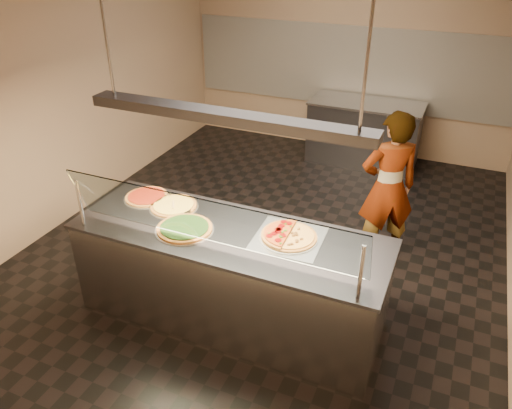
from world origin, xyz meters
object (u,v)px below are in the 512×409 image
at_px(sneeze_guard, 208,222).
at_px(half_pizza_pepperoni, 277,232).
at_px(perforated_tray, 289,237).
at_px(worker, 388,188).
at_px(half_pizza_sausage, 302,238).
at_px(prep_table, 364,133).
at_px(pizza_cheese, 174,205).
at_px(pizza_spinach, 185,228).
at_px(pizza_spatula, 178,207).
at_px(pizza_tomato, 147,196).
at_px(serving_counter, 231,276).
at_px(heat_lamp_housing, 226,117).

height_order(sneeze_guard, half_pizza_pepperoni, sneeze_guard).
xyz_separation_m(perforated_tray, worker, (0.56, 1.44, -0.11)).
bearing_deg(half_pizza_sausage, worker, 72.47).
bearing_deg(perforated_tray, prep_table, 92.73).
xyz_separation_m(pizza_cheese, worker, (1.71, 1.37, -0.12)).
bearing_deg(pizza_spinach, pizza_cheese, 133.95).
bearing_deg(prep_table, pizza_cheese, -104.55).
relative_size(half_pizza_pepperoni, pizza_spatula, 1.77).
xyz_separation_m(pizza_cheese, pizza_tomato, (-0.33, 0.05, -0.00)).
bearing_deg(pizza_spinach, pizza_spatula, 130.67).
height_order(sneeze_guard, half_pizza_sausage, sneeze_guard).
relative_size(sneeze_guard, pizza_spatula, 9.37).
xyz_separation_m(sneeze_guard, pizza_cheese, (-0.65, 0.53, -0.28)).
bearing_deg(serving_counter, pizza_cheese, 164.02).
distance_m(sneeze_guard, worker, 2.21).
height_order(half_pizza_pepperoni, half_pizza_sausage, half_pizza_pepperoni).
bearing_deg(perforated_tray, half_pizza_sausage, -1.10).
relative_size(pizza_spatula, prep_table, 0.16).
distance_m(pizza_tomato, prep_table, 3.93).
xyz_separation_m(perforated_tray, half_pizza_sausage, (0.11, -0.00, 0.02)).
bearing_deg(serving_counter, pizza_spatula, 165.24).
bearing_deg(worker, pizza_tomato, 2.33).
relative_size(serving_counter, half_pizza_pepperoni, 5.82).
distance_m(serving_counter, pizza_spinach, 0.61).
height_order(serving_counter, pizza_cheese, pizza_cheese).
xyz_separation_m(serving_counter, pizza_tomato, (-0.98, 0.23, 0.48)).
distance_m(serving_counter, half_pizza_sausage, 0.79).
xyz_separation_m(serving_counter, heat_lamp_housing, (0.00, 0.00, 1.48)).
height_order(pizza_spinach, worker, worker).
distance_m(pizza_cheese, prep_table, 3.88).
bearing_deg(prep_table, heat_lamp_housing, -94.57).
xyz_separation_m(half_pizza_pepperoni, heat_lamp_housing, (-0.38, -0.12, 0.99)).
height_order(prep_table, worker, worker).
height_order(pizza_spinach, heat_lamp_housing, heat_lamp_housing).
xyz_separation_m(half_pizza_pepperoni, pizza_tomato, (-1.36, 0.12, -0.02)).
relative_size(perforated_tray, prep_table, 0.36).
bearing_deg(pizza_spatula, worker, 40.19).
relative_size(serving_counter, prep_table, 1.67).
bearing_deg(half_pizza_sausage, half_pizza_pepperoni, 179.44).
height_order(perforated_tray, pizza_spinach, pizza_spinach).
xyz_separation_m(serving_counter, pizza_cheese, (-0.65, 0.19, 0.48)).
bearing_deg(pizza_spatula, serving_counter, -14.76).
relative_size(serving_counter, pizza_spatula, 10.28).
height_order(half_pizza_pepperoni, pizza_tomato, half_pizza_pepperoni).
bearing_deg(heat_lamp_housing, pizza_spatula, 165.24).
xyz_separation_m(half_pizza_sausage, pizza_tomato, (-1.58, 0.12, -0.01)).
distance_m(prep_table, heat_lamp_housing, 4.19).
distance_m(sneeze_guard, half_pizza_pepperoni, 0.65).
height_order(pizza_tomato, worker, worker).
distance_m(perforated_tray, worker, 1.55).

